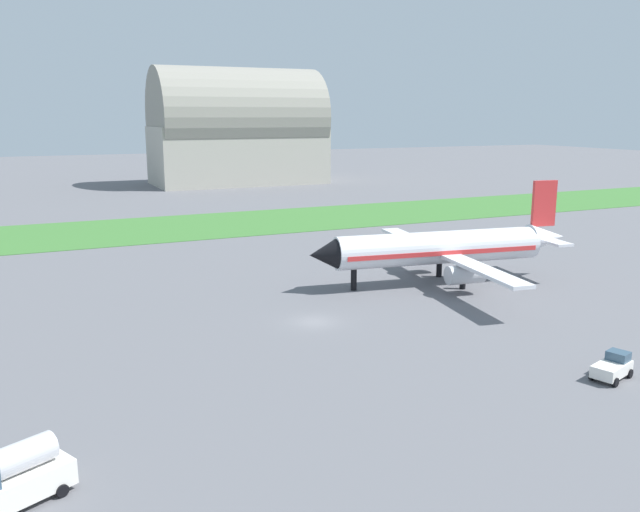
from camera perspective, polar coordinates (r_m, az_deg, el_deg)
name	(u,v)px	position (r m, az deg, el deg)	size (l,w,h in m)	color
ground_plane	(314,322)	(64.31, -0.49, -5.72)	(600.00, 600.00, 0.00)	slate
grass_taxiway_strip	(178,227)	(120.66, -12.20, 2.47)	(360.00, 28.00, 0.08)	#3D7533
airplane_midfield_jet	(443,248)	(79.11, 10.67, 0.68)	(33.23, 33.76, 11.95)	white
pushback_tug_near_gate	(613,367)	(55.46, 24.08, -8.79)	(3.98, 2.96, 1.95)	white
fuel_truck_midfield	(4,481)	(38.61, -25.77, -17.18)	(6.89, 5.05, 3.29)	white
hangar_distant	(237,131)	(196.17, -7.21, 10.75)	(48.40, 28.19, 33.26)	#B2AD9E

